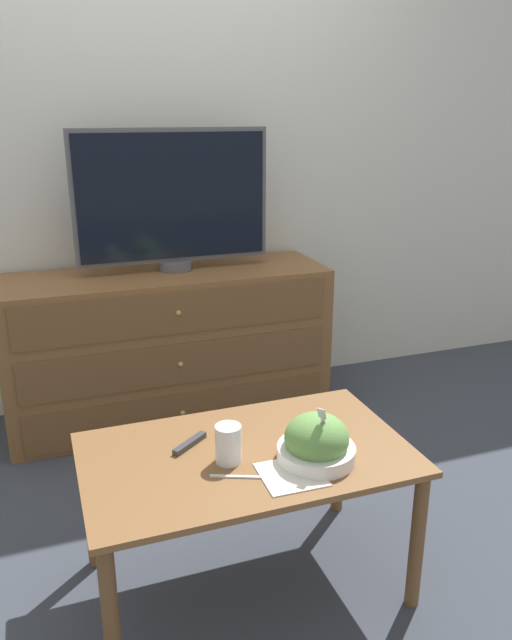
% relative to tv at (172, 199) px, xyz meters
% --- Properties ---
extents(ground_plane, '(12.00, 12.00, 0.00)m').
position_rel_tv_xyz_m(ground_plane, '(-0.11, 0.23, -1.07)').
color(ground_plane, '#383D47').
extents(wall_back, '(12.00, 0.05, 2.60)m').
position_rel_tv_xyz_m(wall_back, '(-0.11, 0.26, 0.23)').
color(wall_back, silver).
rests_on(wall_back, ground_plane).
extents(dresser, '(1.52, 0.50, 0.73)m').
position_rel_tv_xyz_m(dresser, '(-0.06, -0.04, -0.70)').
color(dresser, brown).
rests_on(dresser, ground_plane).
extents(tv, '(0.91, 0.16, 0.65)m').
position_rel_tv_xyz_m(tv, '(0.00, 0.00, 0.00)').
color(tv, '#515156').
rests_on(tv, dresser).
extents(coffee_table, '(0.98, 0.59, 0.48)m').
position_rel_tv_xyz_m(coffee_table, '(-0.09, -1.29, -0.65)').
color(coffee_table, brown).
rests_on(coffee_table, ground_plane).
extents(takeout_bowl, '(0.23, 0.23, 0.19)m').
position_rel_tv_xyz_m(takeout_bowl, '(0.09, -1.40, -0.53)').
color(takeout_bowl, silver).
rests_on(takeout_bowl, coffee_table).
extents(drink_cup, '(0.08, 0.08, 0.12)m').
position_rel_tv_xyz_m(drink_cup, '(-0.15, -1.32, -0.54)').
color(drink_cup, beige).
rests_on(drink_cup, coffee_table).
extents(napkin, '(0.18, 0.18, 0.00)m').
position_rel_tv_xyz_m(napkin, '(-0.01, -1.45, -0.58)').
color(napkin, silver).
rests_on(napkin, coffee_table).
extents(knife, '(0.18, 0.08, 0.01)m').
position_rel_tv_xyz_m(knife, '(-0.14, -1.42, -0.58)').
color(knife, silver).
rests_on(knife, coffee_table).
extents(remote_control, '(0.13, 0.10, 0.02)m').
position_rel_tv_xyz_m(remote_control, '(-0.24, -1.20, -0.58)').
color(remote_control, '#38383D').
rests_on(remote_control, coffee_table).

